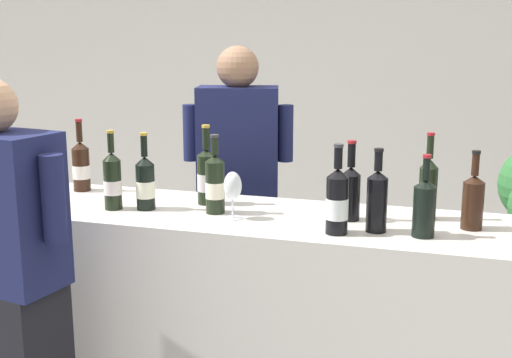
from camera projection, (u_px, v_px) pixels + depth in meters
The scene contains 16 objects.
wall_back at pixel (338, 82), 5.08m from camera, with size 8.00×0.10×2.80m, color beige.
counter at pixel (230, 324), 2.84m from camera, with size 2.53×0.61×1.02m, color beige.
wine_bottle_0 at pixel (207, 176), 2.84m from camera, with size 0.08×0.08×0.35m.
wine_bottle_1 at pixel (424, 207), 2.37m from camera, with size 0.08×0.08×0.31m.
wine_bottle_2 at pixel (350, 191), 2.59m from camera, with size 0.08×0.08×0.32m.
wine_bottle_3 at pixel (215, 184), 2.69m from camera, with size 0.08×0.08×0.33m.
wine_bottle_4 at pixel (377, 199), 2.43m from camera, with size 0.08×0.08×0.32m.
wine_bottle_5 at pixel (81, 166), 3.09m from camera, with size 0.08×0.08×0.34m.
wine_bottle_6 at pixel (113, 181), 2.76m from camera, with size 0.08×0.08×0.34m.
wine_bottle_7 at pixel (428, 189), 2.60m from camera, with size 0.07×0.07×0.35m.
wine_bottle_8 at pixel (473, 200), 2.47m from camera, with size 0.08×0.08×0.30m.
wine_bottle_9 at pixel (337, 201), 2.41m from camera, with size 0.08×0.08×0.34m.
wine_bottle_10 at pixel (145, 183), 2.75m from camera, with size 0.08×0.08×0.33m.
wine_glass at pixel (233, 188), 2.61m from camera, with size 0.08×0.08×0.19m.
person_server at pixel (238, 210), 3.48m from camera, with size 0.56×0.34×1.70m.
person_guest at pixel (6, 305), 2.37m from camera, with size 0.61×0.31×1.60m.
Camera 1 is at (0.87, -2.49, 1.73)m, focal length 45.62 mm.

